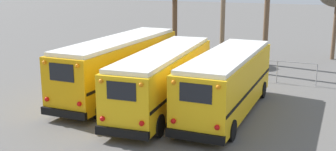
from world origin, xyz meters
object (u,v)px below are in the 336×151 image
Objects in this scene: school_bus_2 at (227,81)px; school_bus_1 at (164,77)px; utility_pole at (223,15)px; school_bus_0 at (120,65)px.

school_bus_1 is at bearing -173.57° from school_bus_2.
school_bus_2 is at bearing 6.43° from school_bus_1.
utility_pole is at bearing 87.35° from school_bus_1.
school_bus_0 is at bearing -112.40° from utility_pole.
school_bus_0 is 1.03× the size of school_bus_1.
school_bus_0 reaches higher than school_bus_1.
school_bus_2 is 1.28× the size of utility_pole.
school_bus_2 reaches higher than school_bus_1.
utility_pole is (0.48, 10.28, 2.22)m from school_bus_1.
school_bus_0 is at bearing 171.55° from school_bus_2.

